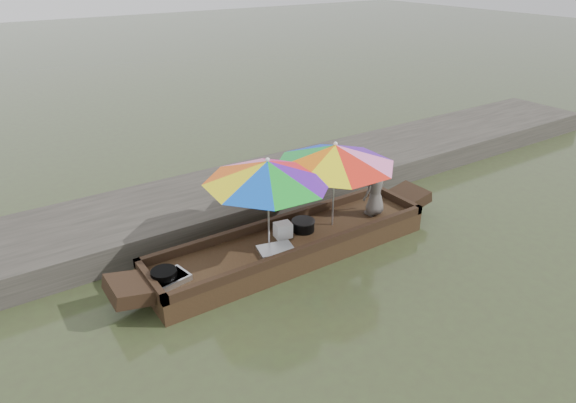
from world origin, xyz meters
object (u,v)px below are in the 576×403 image
tray_scallop (276,250)px  supply_bag (283,230)px  charcoal_grill (303,226)px  cooking_pot (164,276)px  vendor (375,188)px  umbrella_bow (268,203)px  tray_crayfish (169,280)px  boat_hull (291,247)px  umbrella_stern (334,185)px

tray_scallop → supply_bag: (0.36, 0.34, 0.10)m
charcoal_grill → cooking_pot: bearing=-176.8°
tray_scallop → vendor: 2.29m
supply_bag → umbrella_bow: 0.74m
tray_scallop → umbrella_bow: bearing=88.5°
tray_crayfish → supply_bag: supply_bag is taller
cooking_pot → supply_bag: size_ratio=1.37×
boat_hull → tray_scallop: size_ratio=8.85×
umbrella_stern → cooking_pot: bearing=-179.2°
umbrella_stern → supply_bag: bearing=173.3°
tray_scallop → supply_bag: bearing=43.3°
cooking_pot → umbrella_stern: bearing=0.8°
vendor → umbrella_bow: size_ratio=0.50×
boat_hull → umbrella_bow: (-0.44, 0.00, 0.95)m
supply_bag → umbrella_bow: umbrella_bow is taller
boat_hull → vendor: (1.78, -0.10, 0.69)m
umbrella_bow → umbrella_stern: 1.33m
supply_bag → cooking_pot: bearing=-175.9°
charcoal_grill → supply_bag: bearing=178.4°
tray_crayfish → charcoal_grill: 2.56m
umbrella_stern → boat_hull: bearing=180.0°
boat_hull → cooking_pot: bearing=-179.0°
charcoal_grill → tray_scallop: bearing=-157.2°
boat_hull → charcoal_grill: (0.32, 0.10, 0.27)m
umbrella_bow → supply_bag: bearing=18.1°
charcoal_grill → vendor: bearing=-7.9°
charcoal_grill → supply_bag: supply_bag is taller
supply_bag → vendor: vendor is taller
cooking_pot → vendor: bearing=-0.8°
tray_crayfish → tray_scallop: 1.78m
supply_bag → umbrella_stern: bearing=-6.7°
vendor → umbrella_bow: (-2.22, 0.10, 0.26)m
tray_crayfish → vendor: (4.01, -0.02, 0.47)m
tray_scallop → umbrella_stern: (1.33, 0.22, 0.74)m
boat_hull → vendor: 1.91m
tray_crayfish → vendor: vendor is taller
tray_crayfish → boat_hull: bearing=1.9°
tray_scallop → cooking_pot: bearing=174.4°
vendor → umbrella_stern: bearing=-16.1°
charcoal_grill → vendor: 1.53m
tray_scallop → supply_bag: 0.50m
tray_crayfish → supply_bag: (2.13, 0.19, 0.09)m
tray_crayfish → umbrella_stern: bearing=1.4°
cooking_pot → boat_hull: bearing=1.0°
tray_crayfish → umbrella_stern: (3.11, 0.07, 0.73)m
cooking_pot → supply_bag: bearing=4.1°
cooking_pot → tray_crayfish: 0.08m
cooking_pot → umbrella_bow: size_ratio=0.19×
supply_bag → vendor: (1.87, -0.21, 0.39)m
tray_scallop → charcoal_grill: 0.84m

